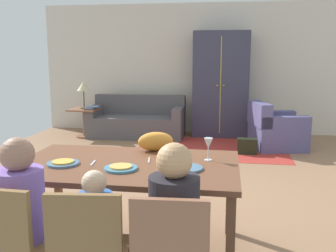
{
  "coord_description": "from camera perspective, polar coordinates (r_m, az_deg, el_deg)",
  "views": [
    {
      "loc": [
        0.53,
        -4.4,
        1.58
      ],
      "look_at": [
        -0.1,
        -0.35,
        0.85
      ],
      "focal_mm": 40.83,
      "sensor_mm": 36.0,
      "label": 1
    }
  ],
  "objects": [
    {
      "name": "back_wall",
      "position": [
        8.21,
        5.14,
        8.5
      ],
      "size": [
        6.87,
        0.1,
        2.7
      ],
      "primitive_type": "cube",
      "color": "beige",
      "rests_on": "ground_plane"
    },
    {
      "name": "dining_chair_child",
      "position": [
        2.36,
        -11.65,
        -17.64
      ],
      "size": [
        0.47,
        0.47,
        0.87
      ],
      "color": "brown",
      "rests_on": "ground_plane"
    },
    {
      "name": "person_man",
      "position": [
        2.69,
        -20.48,
        -14.01
      ],
      "size": [
        0.3,
        0.41,
        1.11
      ],
      "color": "#33334F",
      "rests_on": "ground_plane"
    },
    {
      "name": "armchair",
      "position": [
        6.98,
        15.64,
        -0.65
      ],
      "size": [
        1.02,
        1.01,
        0.82
      ],
      "color": "#535180",
      "rests_on": "ground_plane"
    },
    {
      "name": "plate_near_child",
      "position": [
        2.89,
        -7.06,
        -6.29
      ],
      "size": [
        0.25,
        0.25,
        0.02
      ],
      "primitive_type": "cylinder",
      "color": "teal",
      "rests_on": "dining_table"
    },
    {
      "name": "area_rug",
      "position": [
        6.82,
        6.45,
        -3.3
      ],
      "size": [
        2.6,
        1.8,
        0.01
      ],
      "primitive_type": "cube",
      "color": "#A73029",
      "rests_on": "ground_plane"
    },
    {
      "name": "ground_plane",
      "position": [
        5.24,
        2.6,
        -7.54
      ],
      "size": [
        6.87,
        6.34,
        0.02
      ],
      "primitive_type": "cube",
      "color": "#8E684A"
    },
    {
      "name": "fork",
      "position": [
        3.09,
        -11.13,
        -5.44
      ],
      "size": [
        0.03,
        0.15,
        0.01
      ],
      "primitive_type": "cube",
      "rotation": [
        0.0,
        0.0,
        0.11
      ],
      "color": "silver",
      "rests_on": "dining_table"
    },
    {
      "name": "wine_glass",
      "position": [
        3.11,
        6.04,
        -2.75
      ],
      "size": [
        0.07,
        0.07,
        0.19
      ],
      "color": "silver",
      "rests_on": "dining_table"
    },
    {
      "name": "side_table",
      "position": [
        7.85,
        -12.33,
        1.09
      ],
      "size": [
        0.56,
        0.56,
        0.58
      ],
      "color": "brown",
      "rests_on": "ground_plane"
    },
    {
      "name": "dining_chair_man",
      "position": [
        2.56,
        -22.52,
        -15.9
      ],
      "size": [
        0.44,
        0.44,
        0.87
      ],
      "color": "olive",
      "rests_on": "ground_plane"
    },
    {
      "name": "plate_near_woman",
      "position": [
        2.88,
        2.73,
        -6.3
      ],
      "size": [
        0.25,
        0.25,
        0.02
      ],
      "primitive_type": "cylinder",
      "color": "teal",
      "rests_on": "dining_table"
    },
    {
      "name": "couch",
      "position": [
        7.8,
        -4.62,
        0.68
      ],
      "size": [
        1.9,
        0.86,
        0.82
      ],
      "color": "#514E51",
      "rests_on": "ground_plane"
    },
    {
      "name": "dining_table",
      "position": [
        3.08,
        -6.12,
        -6.7
      ],
      "size": [
        1.76,
        1.08,
        0.76
      ],
      "color": "brown",
      "rests_on": "ground_plane"
    },
    {
      "name": "pizza_near_man",
      "position": [
        3.1,
        -15.41,
        -5.15
      ],
      "size": [
        0.17,
        0.17,
        0.01
      ],
      "primitive_type": "cylinder",
      "color": "gold",
      "rests_on": "plate_near_man"
    },
    {
      "name": "cat",
      "position": [
        3.42,
        -1.86,
        -2.31
      ],
      "size": [
        0.36,
        0.26,
        0.17
      ],
      "primitive_type": "ellipsoid",
      "rotation": [
        0.0,
        0.0,
        0.37
      ],
      "color": "orange",
      "rests_on": "dining_table"
    },
    {
      "name": "book_lower",
      "position": [
        7.76,
        -11.31,
        2.64
      ],
      "size": [
        0.22,
        0.16,
        0.03
      ],
      "primitive_type": "cube",
      "color": "maroon",
      "rests_on": "side_table"
    },
    {
      "name": "table_lamp",
      "position": [
        7.78,
        -12.5,
        5.69
      ],
      "size": [
        0.26,
        0.26,
        0.54
      ],
      "color": "brown",
      "rests_on": "side_table"
    },
    {
      "name": "plate_near_man",
      "position": [
        3.11,
        -15.4,
        -5.41
      ],
      "size": [
        0.25,
        0.25,
        0.02
      ],
      "primitive_type": "cylinder",
      "color": "slate",
      "rests_on": "dining_table"
    },
    {
      "name": "person_child",
      "position": [
        2.53,
        -10.49,
        -17.08
      ],
      "size": [
        0.22,
        0.3,
        0.92
      ],
      "color": "#2B4441",
      "rests_on": "ground_plane"
    },
    {
      "name": "handbag",
      "position": [
        6.5,
        11.7,
        -2.97
      ],
      "size": [
        0.32,
        0.16,
        0.26
      ],
      "primitive_type": "cube",
      "color": "black",
      "rests_on": "ground_plane"
    },
    {
      "name": "pizza_near_child",
      "position": [
        2.89,
        -7.07,
        -6.0
      ],
      "size": [
        0.17,
        0.17,
        0.01
      ],
      "primitive_type": "cylinder",
      "color": "gold",
      "rests_on": "plate_near_child"
    },
    {
      "name": "knife",
      "position": [
        3.12,
        -2.85,
        -5.12
      ],
      "size": [
        0.04,
        0.17,
        0.01
      ],
      "primitive_type": "cube",
      "rotation": [
        0.0,
        0.0,
        0.15
      ],
      "color": "silver",
      "rests_on": "dining_table"
    },
    {
      "name": "person_woman",
      "position": [
        2.4,
        0.98,
        -16.4
      ],
      "size": [
        0.3,
        0.41,
        1.11
      ],
      "color": "#27404E",
      "rests_on": "ground_plane"
    },
    {
      "name": "armoire",
      "position": [
        7.81,
        7.88,
        6.16
      ],
      "size": [
        1.1,
        0.59,
        2.1
      ],
      "color": "#343549",
      "rests_on": "ground_plane"
    },
    {
      "name": "book_upper",
      "position": [
        7.71,
        -11.11,
        2.81
      ],
      "size": [
        0.22,
        0.16,
        0.03
      ],
      "primitive_type": "cube",
      "color": "#38527D",
      "rests_on": "book_lower"
    }
  ]
}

